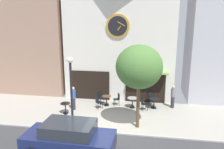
% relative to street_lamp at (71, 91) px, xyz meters
% --- Properties ---
extents(ground_plane, '(28.10, 11.66, 0.13)m').
position_rel_street_lamp_xyz_m(ground_plane, '(2.38, -1.25, -2.14)').
color(ground_plane, '#9E998E').
extents(clock_building, '(8.58, 3.52, 10.71)m').
position_rel_street_lamp_xyz_m(clock_building, '(2.13, 5.70, 3.41)').
color(clock_building, silver).
rests_on(clock_building, ground_plane).
extents(neighbor_building_left, '(6.58, 3.24, 14.82)m').
position_rel_street_lamp_xyz_m(neighbor_building_left, '(-5.77, 6.20, 5.30)').
color(neighbor_building_left, '#9E7A66').
rests_on(neighbor_building_left, ground_plane).
extents(street_lamp, '(0.36, 0.36, 4.16)m').
position_rel_street_lamp_xyz_m(street_lamp, '(0.00, 0.00, 0.00)').
color(street_lamp, black).
rests_on(street_lamp, ground_plane).
extents(street_tree, '(2.63, 2.37, 4.91)m').
position_rel_street_lamp_xyz_m(street_tree, '(3.92, 0.23, 1.53)').
color(street_tree, brown).
rests_on(street_tree, ground_plane).
extents(cafe_table_rightmost, '(0.67, 0.67, 0.73)m').
position_rel_street_lamp_xyz_m(cafe_table_rightmost, '(-1.01, 1.48, -1.61)').
color(cafe_table_rightmost, black).
rests_on(cafe_table_rightmost, ground_plane).
extents(cafe_table_center_left, '(0.66, 0.66, 0.74)m').
position_rel_street_lamp_xyz_m(cafe_table_center_left, '(1.49, 3.34, -1.61)').
color(cafe_table_center_left, black).
rests_on(cafe_table_center_left, ground_plane).
extents(cafe_table_near_curb, '(0.73, 0.73, 0.75)m').
position_rel_street_lamp_xyz_m(cafe_table_near_curb, '(3.40, 3.21, -1.58)').
color(cafe_table_near_curb, black).
rests_on(cafe_table_near_curb, ground_plane).
extents(cafe_table_leftmost, '(0.76, 0.76, 0.74)m').
position_rel_street_lamp_xyz_m(cafe_table_leftmost, '(4.94, 3.35, -1.57)').
color(cafe_table_leftmost, black).
rests_on(cafe_table_leftmost, ground_plane).
extents(cafe_chair_mid_row, '(0.56, 0.56, 0.90)m').
position_rel_street_lamp_xyz_m(cafe_chair_mid_row, '(1.00, 2.69, -1.58)').
color(cafe_chair_mid_row, black).
rests_on(cafe_chair_mid_row, ground_plane).
extents(cafe_chair_facing_wall, '(0.55, 0.55, 0.90)m').
position_rel_street_lamp_xyz_m(cafe_chair_facing_wall, '(0.87, 3.84, -1.58)').
color(cafe_chair_facing_wall, black).
rests_on(cafe_chair_facing_wall, ground_plane).
extents(cafe_chair_near_tree, '(0.54, 0.54, 0.90)m').
position_rel_street_lamp_xyz_m(cafe_chair_near_tree, '(4.71, 4.11, -1.58)').
color(cafe_chair_near_tree, black).
rests_on(cafe_chair_near_tree, ground_plane).
extents(cafe_chair_under_awning, '(0.52, 0.52, 0.90)m').
position_rel_street_lamp_xyz_m(cafe_chair_under_awning, '(2.27, 3.59, -1.58)').
color(cafe_chair_under_awning, black).
rests_on(cafe_chair_under_awning, ground_plane).
extents(cafe_chair_facing_street, '(0.51, 0.51, 0.90)m').
position_rel_street_lamp_xyz_m(cafe_chair_facing_street, '(4.20, 2.91, -1.58)').
color(cafe_chair_facing_street, black).
rests_on(cafe_chair_facing_street, ground_plane).
extents(pedestrian_grey, '(0.36, 0.36, 1.67)m').
position_rel_street_lamp_xyz_m(pedestrian_grey, '(6.27, 3.68, -1.25)').
color(pedestrian_grey, '#2D2D38').
rests_on(pedestrian_grey, ground_plane).
extents(pedestrian_blue, '(0.36, 0.36, 1.67)m').
position_rel_street_lamp_xyz_m(pedestrian_blue, '(-0.68, 2.22, -1.25)').
color(pedestrian_blue, '#2D2D38').
rests_on(pedestrian_blue, ground_plane).
extents(parked_car_navy, '(4.34, 2.09, 1.55)m').
position_rel_street_lamp_xyz_m(parked_car_navy, '(0.84, -2.92, -1.35)').
color(parked_car_navy, navy).
rests_on(parked_car_navy, ground_plane).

